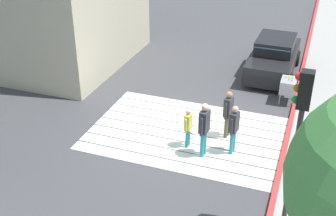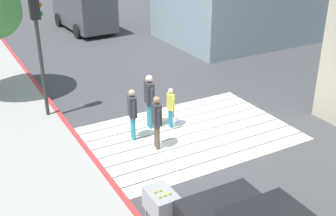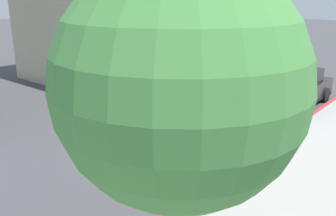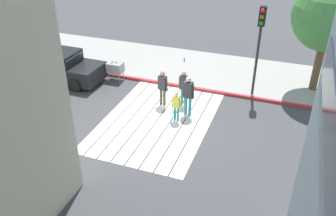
# 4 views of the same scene
# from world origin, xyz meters

# --- Properties ---
(ground_plane) EXTENTS (120.00, 120.00, 0.00)m
(ground_plane) POSITION_xyz_m (0.00, 0.00, 0.00)
(ground_plane) COLOR #424244
(crosswalk_stripes) EXTENTS (6.40, 4.35, 0.01)m
(crosswalk_stripes) POSITION_xyz_m (0.00, -0.00, 0.01)
(crosswalk_stripes) COLOR silver
(crosswalk_stripes) RESTS_ON ground
(sidewalk_west) EXTENTS (4.80, 40.00, 0.12)m
(sidewalk_west) POSITION_xyz_m (-5.60, 0.00, 0.06)
(sidewalk_west) COLOR #9E9B93
(sidewalk_west) RESTS_ON ground
(curb_painted) EXTENTS (0.16, 40.00, 0.13)m
(curb_painted) POSITION_xyz_m (-3.25, 0.00, 0.07)
(curb_painted) COLOR #BC3333
(curb_painted) RESTS_ON ground
(van_down_street) EXTENTS (2.51, 5.28, 2.35)m
(van_down_street) POSITION_xyz_m (1.59, 14.45, 1.28)
(van_down_street) COLOR #4C4C51
(van_down_street) RESTS_ON ground
(traffic_light_corner) EXTENTS (0.39, 0.28, 4.24)m
(traffic_light_corner) POSITION_xyz_m (-3.58, 3.42, 3.04)
(traffic_light_corner) COLOR #2D2D2D
(traffic_light_corner) RESTS_ON ground
(tennis_ball_cart) EXTENTS (0.56, 0.80, 1.02)m
(tennis_ball_cart) POSITION_xyz_m (-2.90, -3.45, 0.70)
(tennis_ball_cart) COLOR #99999E
(tennis_ball_cart) RESTS_ON ground
(pedestrian_adult_lead) EXTENTS (0.28, 0.53, 1.82)m
(pedestrian_adult_lead) POSITION_xyz_m (-0.88, 1.06, 1.06)
(pedestrian_adult_lead) COLOR teal
(pedestrian_adult_lead) RESTS_ON ground
(pedestrian_adult_trailing) EXTENTS (0.27, 0.48, 1.67)m
(pedestrian_adult_trailing) POSITION_xyz_m (-1.32, -0.26, 0.97)
(pedestrian_adult_trailing) COLOR brown
(pedestrian_adult_trailing) RESTS_ON ground
(pedestrian_adult_side) EXTENTS (0.27, 0.48, 1.65)m
(pedestrian_adult_side) POSITION_xyz_m (-1.69, 0.61, 0.96)
(pedestrian_adult_side) COLOR teal
(pedestrian_adult_side) RESTS_ON ground
(pedestrian_child_with_racket) EXTENTS (0.28, 0.43, 1.36)m
(pedestrian_child_with_racket) POSITION_xyz_m (-0.28, 0.74, 0.77)
(pedestrian_child_with_racket) COLOR teal
(pedestrian_child_with_racket) RESTS_ON ground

